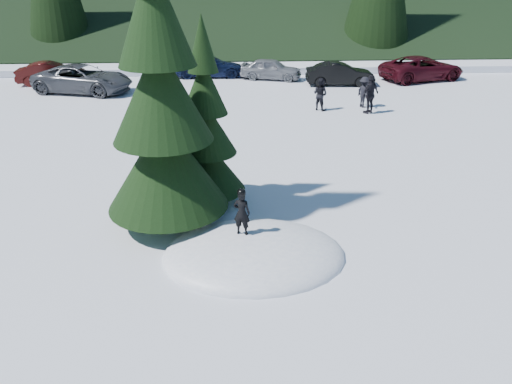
{
  "coord_description": "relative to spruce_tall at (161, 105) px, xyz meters",
  "views": [
    {
      "loc": [
        -0.52,
        -10.43,
        6.47
      ],
      "look_at": [
        0.13,
        1.36,
        1.1
      ],
      "focal_mm": 35.0,
      "sensor_mm": 36.0,
      "label": 1
    }
  ],
  "objects": [
    {
      "name": "car_4",
      "position": [
        4.31,
        18.87,
        -2.68
      ],
      "size": [
        4.03,
        2.51,
        1.28
      ],
      "primitive_type": "imported",
      "rotation": [
        0.0,
        0.0,
        1.28
      ],
      "color": "gray",
      "rests_on": "ground"
    },
    {
      "name": "ground",
      "position": [
        2.2,
        -1.8,
        -3.32
      ],
      "size": [
        200.0,
        200.0,
        0.0
      ],
      "primitive_type": "plane",
      "color": "white",
      "rests_on": "ground"
    },
    {
      "name": "adult_2",
      "position": [
        8.37,
        11.94,
        -2.57
      ],
      "size": [
        0.87,
        1.11,
        1.5
      ],
      "primitive_type": "imported",
      "rotation": [
        0.0,
        0.0,
        1.94
      ],
      "color": "black",
      "rests_on": "ground"
    },
    {
      "name": "spruce_short",
      "position": [
        1.0,
        1.4,
        -1.22
      ],
      "size": [
        2.2,
        2.2,
        5.37
      ],
      "color": "black",
      "rests_on": "ground"
    },
    {
      "name": "car_6",
      "position": [
        13.56,
        18.15,
        -2.6
      ],
      "size": [
        5.69,
        3.85,
        1.45
      ],
      "primitive_type": "imported",
      "rotation": [
        0.0,
        0.0,
        1.87
      ],
      "color": "#3A0A12",
      "rests_on": "ground"
    },
    {
      "name": "adult_1",
      "position": [
        8.37,
        10.83,
        -2.41
      ],
      "size": [
        1.12,
        0.99,
        1.81
      ],
      "primitive_type": "imported",
      "rotation": [
        0.0,
        0.0,
        3.77
      ],
      "color": "black",
      "rests_on": "ground"
    },
    {
      "name": "child_skier",
      "position": [
        1.92,
        -1.52,
        -2.28
      ],
      "size": [
        0.47,
        0.38,
        1.13
      ],
      "primitive_type": "imported",
      "rotation": [
        0.0,
        0.0,
        2.83
      ],
      "color": "black",
      "rests_on": "snow_mound"
    },
    {
      "name": "car_2",
      "position": [
        -6.38,
        15.94,
        -2.57
      ],
      "size": [
        5.88,
        3.86,
        1.5
      ],
      "primitive_type": "imported",
      "rotation": [
        0.0,
        0.0,
        1.3
      ],
      "color": "#47494E",
      "rests_on": "ground"
    },
    {
      "name": "car_1",
      "position": [
        -8.82,
        18.23,
        -2.68
      ],
      "size": [
        4.04,
        1.8,
        1.29
      ],
      "primitive_type": "imported",
      "rotation": [
        0.0,
        0.0,
        1.69
      ],
      "color": "#350B09",
      "rests_on": "ground"
    },
    {
      "name": "snow_mound",
      "position": [
        2.2,
        -1.8,
        -3.32
      ],
      "size": [
        4.48,
        3.52,
        0.96
      ],
      "primitive_type": "ellipsoid",
      "color": "white",
      "rests_on": "ground"
    },
    {
      "name": "spruce_tall",
      "position": [
        0.0,
        0.0,
        0.0
      ],
      "size": [
        3.2,
        3.2,
        8.6
      ],
      "color": "black",
      "rests_on": "ground"
    },
    {
      "name": "car_3",
      "position": [
        0.43,
        19.91,
        -2.65
      ],
      "size": [
        4.6,
        1.9,
        1.33
      ],
      "primitive_type": "imported",
      "rotation": [
        0.0,
        0.0,
        1.58
      ],
      "color": "black",
      "rests_on": "ground"
    },
    {
      "name": "car_5",
      "position": [
        8.23,
        17.02,
        -2.67
      ],
      "size": [
        4.04,
        1.6,
        1.31
      ],
      "primitive_type": "imported",
      "rotation": [
        0.0,
        0.0,
        1.52
      ],
      "color": "black",
      "rests_on": "ground"
    },
    {
      "name": "adult_0",
      "position": [
        6.11,
        11.54,
        -2.54
      ],
      "size": [
        0.96,
        0.94,
        1.56
      ],
      "primitive_type": "imported",
      "rotation": [
        0.0,
        0.0,
        2.4
      ],
      "color": "black",
      "rests_on": "ground"
    }
  ]
}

